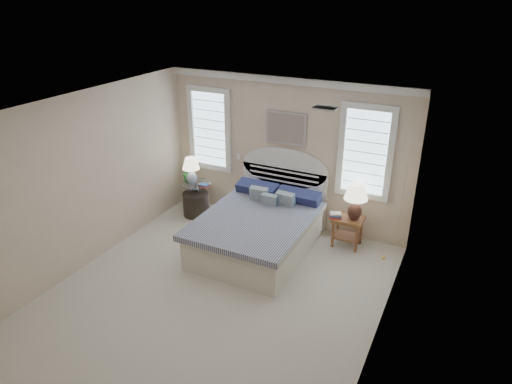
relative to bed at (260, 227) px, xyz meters
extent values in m
cube|color=beige|center=(0.00, -1.46, -0.39)|extent=(4.50, 5.00, 0.01)
cube|color=silver|center=(0.00, -1.46, 2.31)|extent=(4.50, 5.00, 0.01)
cube|color=#C3AC92|center=(0.00, 1.04, 0.96)|extent=(4.50, 0.02, 2.70)
cube|color=#C3AC92|center=(-2.25, -1.46, 0.96)|extent=(0.02, 5.00, 2.70)
cube|color=#C3AC92|center=(2.25, -1.46, 0.96)|extent=(0.02, 5.00, 2.70)
cube|color=silver|center=(0.00, 1.00, 2.25)|extent=(4.50, 0.08, 0.12)
cube|color=#B2B2B2|center=(1.20, -0.66, 2.29)|extent=(0.30, 0.20, 0.02)
cube|color=silver|center=(-0.95, 1.03, 0.76)|extent=(0.08, 0.01, 0.12)
cube|color=silver|center=(-1.55, 1.02, 1.21)|extent=(0.90, 0.06, 1.60)
cube|color=silver|center=(1.40, 1.02, 1.21)|extent=(0.90, 0.06, 1.60)
cube|color=silver|center=(0.00, 1.00, 1.43)|extent=(0.74, 0.04, 0.58)
cube|color=silver|center=(2.23, -0.26, 0.81)|extent=(0.02, 1.80, 2.40)
cube|color=silver|center=(0.00, -0.13, -0.11)|extent=(1.60, 2.10, 0.55)
cube|color=navy|center=(0.00, -0.18, 0.20)|extent=(1.72, 2.15, 0.10)
cube|color=beige|center=(0.00, 0.98, 0.16)|extent=(1.62, 0.08, 1.10)
cube|color=navy|center=(-0.40, 0.70, 0.34)|extent=(0.75, 0.31, 0.23)
cube|color=navy|center=(0.40, 0.70, 0.34)|extent=(0.75, 0.31, 0.23)
cube|color=#345677|center=(-0.25, 0.47, 0.32)|extent=(0.33, 0.20, 0.34)
cube|color=#345677|center=(0.25, 0.47, 0.32)|extent=(0.33, 0.20, 0.34)
cube|color=#345677|center=(0.00, 0.37, 0.30)|extent=(0.28, 0.14, 0.29)
cylinder|color=black|center=(-1.65, 0.59, -0.37)|extent=(0.32, 0.32, 0.03)
cylinder|color=black|center=(-1.65, 0.59, -0.09)|extent=(0.08, 0.08, 0.60)
cylinder|color=silver|center=(-1.65, 0.59, 0.23)|extent=(0.56, 0.56, 0.02)
cube|color=brown|center=(1.30, 0.69, 0.11)|extent=(0.50, 0.40, 0.06)
cube|color=brown|center=(1.30, 0.69, -0.21)|extent=(0.44, 0.34, 0.03)
cube|color=brown|center=(1.10, 0.54, -0.15)|extent=(0.04, 0.04, 0.47)
cube|color=brown|center=(1.10, 0.84, -0.15)|extent=(0.04, 0.04, 0.47)
cube|color=brown|center=(1.50, 0.54, -0.15)|extent=(0.04, 0.04, 0.47)
cube|color=brown|center=(1.50, 0.84, -0.15)|extent=(0.04, 0.04, 0.47)
cylinder|color=black|center=(-1.63, 0.53, -0.16)|extent=(0.54, 0.54, 0.45)
cylinder|color=silver|center=(-1.71, 0.55, 0.26)|extent=(0.12, 0.12, 0.03)
ellipsoid|color=silver|center=(-1.71, 0.55, 0.36)|extent=(0.22, 0.22, 0.25)
cylinder|color=gold|center=(-1.71, 0.55, 0.51)|extent=(0.03, 0.03, 0.09)
cylinder|color=black|center=(1.39, 0.70, 0.16)|extent=(0.15, 0.15, 0.03)
ellipsoid|color=black|center=(1.39, 0.70, 0.29)|extent=(0.28, 0.28, 0.30)
cylinder|color=gold|center=(1.39, 0.70, 0.47)|extent=(0.04, 0.04, 0.11)
imported|color=#306E2C|center=(-1.81, 0.61, 0.45)|extent=(0.26, 0.26, 0.41)
cube|color=#A72C29|center=(-1.44, 0.54, 0.26)|extent=(0.19, 0.15, 0.02)
cube|color=navy|center=(-1.44, 0.54, 0.28)|extent=(0.18, 0.14, 0.02)
cube|color=#A72C29|center=(1.10, 0.61, 0.16)|extent=(0.23, 0.19, 0.03)
cube|color=navy|center=(1.10, 0.61, 0.19)|extent=(0.22, 0.18, 0.03)
cube|color=beige|center=(1.10, 0.61, 0.22)|extent=(0.21, 0.17, 0.03)
camera|label=1|loc=(2.90, -6.04, 3.68)|focal=32.00mm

